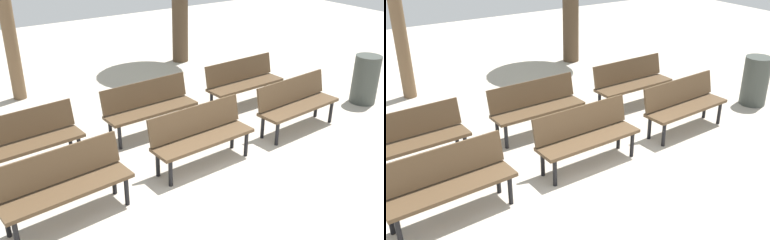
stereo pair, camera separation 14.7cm
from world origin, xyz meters
TOP-DOWN VIEW (x-y plane):
  - ground_plane at (0.00, 0.00)m, footprint 24.00×24.00m
  - bench_r0_c0 at (-2.19, 1.45)m, footprint 1.64×0.62m
  - bench_r0_c1 at (-0.09, 1.61)m, footprint 1.62×0.57m
  - bench_r0_c2 at (1.94, 1.70)m, footprint 1.63×0.60m
  - bench_r1_c0 at (-2.28, 2.84)m, footprint 1.64×0.62m
  - bench_r1_c1 at (-0.21, 2.96)m, footprint 1.62×0.56m
  - bench_r1_c2 at (1.88, 3.03)m, footprint 1.62×0.55m
  - tree_0 at (-1.65, 5.76)m, footprint 0.26×0.26m
  - trash_bin at (3.93, 1.81)m, footprint 0.49×0.49m

SIDE VIEW (x-z plane):
  - ground_plane at x=0.00m, z-range 0.00..0.00m
  - trash_bin at x=3.93m, z-range 0.00..0.95m
  - bench_r0_c0 at x=-2.19m, z-range 0.07..0.94m
  - bench_r0_c1 at x=-0.09m, z-range 0.07..0.94m
  - bench_r0_c2 at x=1.94m, z-range 0.07..0.94m
  - bench_r1_c0 at x=-2.28m, z-range 0.07..0.94m
  - bench_r1_c1 at x=-0.21m, z-range 0.07..0.94m
  - bench_r1_c2 at x=1.88m, z-range 0.07..0.94m
  - tree_0 at x=-1.65m, z-range 0.00..2.95m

